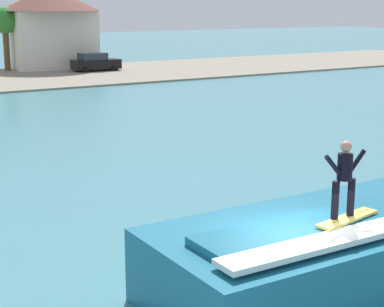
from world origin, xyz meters
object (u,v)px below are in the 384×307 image
at_px(wave_crest, 325,255).
at_px(house_gabled_white, 50,21).
at_px(car_far_shore, 95,62).
at_px(surfboard, 347,219).
at_px(tree_short_bushy, 5,22).
at_px(surfer, 344,175).

distance_m(wave_crest, house_gabled_white, 53.91).
distance_m(wave_crest, car_far_shore, 49.56).
xyz_separation_m(wave_crest, car_far_shore, (14.68, 47.33, 0.07)).
relative_size(wave_crest, car_far_shore, 1.81).
height_order(wave_crest, surfboard, surfboard).
bearing_deg(car_far_shore, house_gabled_white, 116.00).
distance_m(car_far_shore, tree_short_bushy, 9.22).
xyz_separation_m(house_gabled_white, tree_short_bushy, (-4.62, -0.43, -0.06)).
distance_m(surfer, house_gabled_white, 54.32).
xyz_separation_m(surfer, tree_short_bushy, (7.67, 52.44, 1.81)).
xyz_separation_m(car_far_shore, tree_short_bushy, (-7.07, 4.60, 3.73)).
xyz_separation_m(wave_crest, house_gabled_white, (12.23, 52.36, 3.85)).
bearing_deg(house_gabled_white, wave_crest, -103.15).
distance_m(surfboard, tree_short_bushy, 53.13).
height_order(surfer, car_far_shore, surfer).
xyz_separation_m(wave_crest, surfer, (-0.06, -0.51, 1.98)).
bearing_deg(wave_crest, surfer, -96.67).
bearing_deg(wave_crest, tree_short_bushy, 81.66).
bearing_deg(house_gabled_white, surfer, -103.08).
xyz_separation_m(surfer, house_gabled_white, (12.29, 52.88, 1.87)).
bearing_deg(wave_crest, house_gabled_white, 76.85).
relative_size(surfer, car_far_shore, 0.37).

